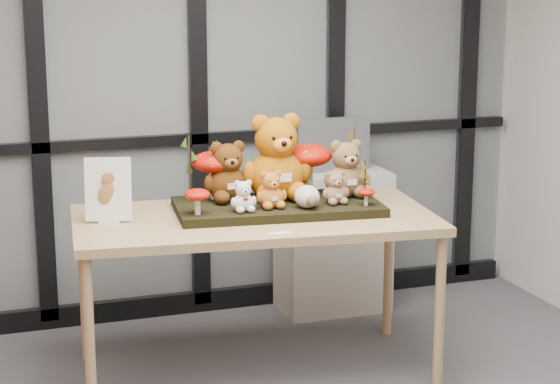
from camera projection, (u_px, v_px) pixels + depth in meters
name	position (u px, v px, depth m)	size (l,w,h in m)	color
room_shell	(254.00, 77.00, 3.30)	(5.00, 5.00, 5.00)	#B6B4AC
glass_partition	(119.00, 78.00, 5.64)	(4.90, 0.06, 2.78)	#2D383F
display_table	(254.00, 228.00, 5.00)	(1.86, 1.08, 0.83)	tan
diorama_tray	(278.00, 207.00, 5.07)	(1.01, 0.51, 0.04)	black
bear_pooh_yellow	(276.00, 152.00, 5.11)	(0.36, 0.33, 0.48)	#B05E08
bear_brown_medium	(228.00, 168.00, 5.07)	(0.25, 0.23, 0.33)	#4E280A
bear_tan_back	(346.00, 165.00, 5.17)	(0.25, 0.22, 0.32)	brown
bear_small_yellow	(271.00, 187.00, 4.94)	(0.16, 0.14, 0.20)	#C76B1E
bear_white_bow	(243.00, 194.00, 4.87)	(0.13, 0.12, 0.17)	white
bear_beige_small	(335.00, 185.00, 5.03)	(0.14, 0.13, 0.18)	#90694B
plush_cream_hedgehog	(307.00, 196.00, 4.94)	(0.09, 0.09, 0.12)	beige
mushroom_back_left	(215.00, 173.00, 5.12)	(0.24, 0.24, 0.27)	#A41205
mushroom_back_right	(307.00, 166.00, 5.24)	(0.26, 0.26, 0.29)	#A41205
mushroom_front_left	(197.00, 200.00, 4.81)	(0.12, 0.12, 0.14)	#A41205
mushroom_front_right	(366.00, 196.00, 5.00)	(0.09, 0.09, 0.10)	#A41205
sprig_green_far_left	(189.00, 168.00, 5.06)	(0.05, 0.05, 0.33)	#15330B
sprig_green_mid_left	(217.00, 169.00, 5.15)	(0.05, 0.05, 0.30)	#15330B
sprig_dry_far_right	(354.00, 160.00, 5.22)	(0.05, 0.05, 0.35)	brown
sprig_dry_mid_right	(365.00, 180.00, 5.11)	(0.05, 0.05, 0.20)	brown
sprig_green_centre	(258.00, 175.00, 5.22)	(0.05, 0.05, 0.20)	#15330B
sign_holder	(108.00, 192.00, 4.82)	(0.22, 0.10, 0.31)	silver
label_card	(281.00, 233.00, 4.66)	(0.10, 0.03, 0.00)	white
cabinet	(333.00, 241.00, 6.04)	(0.63, 0.37, 0.84)	#B2A99F
monitor	(333.00, 145.00, 5.92)	(0.45, 0.05, 0.32)	#52555A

